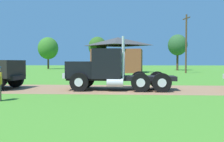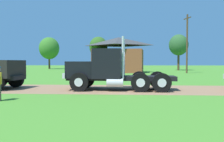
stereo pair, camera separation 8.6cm
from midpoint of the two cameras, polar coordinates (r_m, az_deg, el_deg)
The scene contains 8 objects.
ground_plane at distance 16.12m, azimuth 2.17°, elevation -4.29°, with size 200.00×200.00×0.00m, color #4A8B2B.
dirt_track at distance 16.12m, azimuth 2.17°, elevation -4.28°, with size 120.00×5.43×0.01m, color #976E4E.
truck_foreground_white at distance 15.76m, azimuth -1.01°, elevation 0.22°, with size 7.08×2.77×3.38m.
shed_building at distance 41.35m, azimuth 1.63°, elevation 3.69°, with size 9.18×7.34×5.95m.
utility_pole_near at distance 39.99m, azimuth 17.31°, elevation 6.48°, with size 0.64×2.17×9.20m.
tree_left at distance 61.46m, azimuth -14.53°, elevation 5.19°, with size 4.89×4.89×7.77m.
tree_mid at distance 44.28m, azimuth -3.16°, elevation 5.66°, with size 3.31×3.31×6.34m.
tree_right at distance 52.40m, azimuth 15.45°, elevation 5.90°, with size 3.97×3.97×7.46m.
Camera 2 is at (0.43, -16.01, 1.84)m, focal length 38.85 mm.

